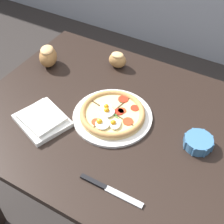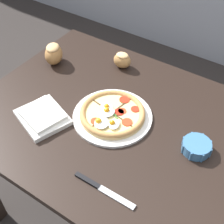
% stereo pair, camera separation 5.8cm
% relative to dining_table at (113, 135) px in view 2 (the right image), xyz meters
% --- Properties ---
extents(ground_plane, '(12.00, 12.00, 0.00)m').
position_rel_dining_table_xyz_m(ground_plane, '(0.00, 0.00, -0.66)').
color(ground_plane, '#2D2826').
extents(dining_table, '(1.13, 0.89, 0.77)m').
position_rel_dining_table_xyz_m(dining_table, '(0.00, 0.00, 0.00)').
color(dining_table, black).
rests_on(dining_table, ground_plane).
extents(pizza, '(0.32, 0.32, 0.05)m').
position_rel_dining_table_xyz_m(pizza, '(-0.00, -0.01, 0.14)').
color(pizza, white).
rests_on(pizza, dining_table).
extents(ramekin_bowl, '(0.11, 0.11, 0.04)m').
position_rel_dining_table_xyz_m(ramekin_bowl, '(0.35, 0.02, 0.14)').
color(ramekin_bowl, teal).
rests_on(ramekin_bowl, dining_table).
extents(napkin_folded, '(0.24, 0.22, 0.04)m').
position_rel_dining_table_xyz_m(napkin_folded, '(-0.23, -0.17, 0.13)').
color(napkin_folded, silver).
rests_on(napkin_folded, dining_table).
extents(bread_piece_near, '(0.13, 0.14, 0.10)m').
position_rel_dining_table_xyz_m(bread_piece_near, '(-0.44, 0.15, 0.17)').
color(bread_piece_near, '#A3703D').
rests_on(bread_piece_near, dining_table).
extents(bread_piece_mid, '(0.09, 0.07, 0.08)m').
position_rel_dining_table_xyz_m(bread_piece_mid, '(-0.15, 0.30, 0.16)').
color(bread_piece_mid, '#B27F47').
rests_on(bread_piece_mid, dining_table).
extents(knife_main, '(0.23, 0.02, 0.01)m').
position_rel_dining_table_xyz_m(knife_main, '(0.16, -0.30, 0.12)').
color(knife_main, silver).
rests_on(knife_main, dining_table).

